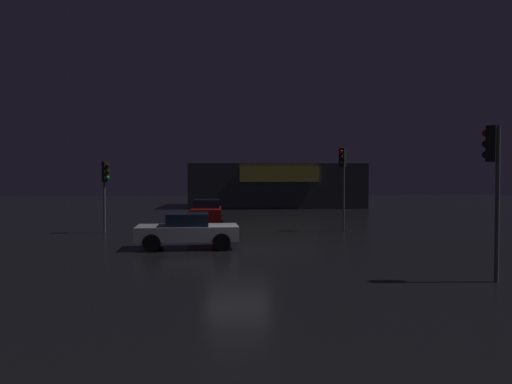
{
  "coord_description": "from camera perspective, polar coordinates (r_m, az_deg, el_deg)",
  "views": [
    {
      "loc": [
        -0.27,
        -19.2,
        2.85
      ],
      "look_at": [
        1.01,
        5.89,
        2.13
      ],
      "focal_mm": 34.34,
      "sensor_mm": 36.0,
      "label": 1
    }
  ],
  "objects": [
    {
      "name": "car_near",
      "position": [
        29.95,
        -5.76,
        -2.31
      ],
      "size": [
        2.03,
        4.11,
        1.55
      ],
      "color": "#A51414",
      "rests_on": "ground"
    },
    {
      "name": "car_far",
      "position": [
        20.07,
        -7.98,
        -4.42
      ],
      "size": [
        4.17,
        2.25,
        1.43
      ],
      "color": "#B7B7BF",
      "rests_on": "ground"
    },
    {
      "name": "store_building",
      "position": [
        49.35,
        2.14,
        0.77
      ],
      "size": [
        16.51,
        10.18,
        4.2
      ],
      "color": "#33383D",
      "rests_on": "ground"
    },
    {
      "name": "traffic_signal_opposite",
      "position": [
        14.9,
        25.89,
        2.73
      ],
      "size": [
        0.43,
        0.42,
        4.29
      ],
      "color": "#595B60",
      "rests_on": "ground"
    },
    {
      "name": "traffic_signal_cross_left",
      "position": [
        26.42,
        -17.11,
        1.44
      ],
      "size": [
        0.42,
        0.42,
        3.7
      ],
      "color": "#595B60",
      "rests_on": "ground"
    },
    {
      "name": "traffic_signal_main",
      "position": [
        26.7,
        10.06,
        2.92
      ],
      "size": [
        0.41,
        0.43,
        4.46
      ],
      "color": "#595B60",
      "rests_on": "ground"
    },
    {
      "name": "ground_plane",
      "position": [
        19.42,
        -2.11,
        -6.81
      ],
      "size": [
        120.0,
        120.0,
        0.0
      ],
      "primitive_type": "plane",
      "color": "black"
    }
  ]
}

